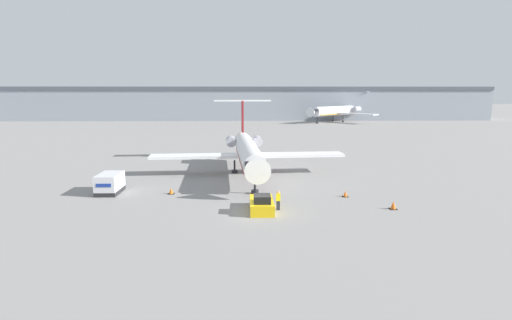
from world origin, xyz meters
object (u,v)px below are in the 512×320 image
(airplane_main, at_px, (248,151))
(worker_near_tug, at_px, (278,200))
(pushback_tug, at_px, (262,204))
(traffic_cone_right, at_px, (345,194))
(traffic_cone_left, at_px, (171,191))
(airplane_parked_far_left, at_px, (337,111))
(traffic_cone_mid, at_px, (393,205))
(luggage_cart, at_px, (110,183))

(airplane_main, xyz_separation_m, worker_near_tug, (2.69, -16.39, -2.13))
(worker_near_tug, bearing_deg, pushback_tug, -169.87)
(airplane_main, bearing_deg, traffic_cone_right, -49.93)
(traffic_cone_left, distance_m, airplane_parked_far_left, 107.70)
(worker_near_tug, height_order, traffic_cone_right, worker_near_tug)
(worker_near_tug, distance_m, traffic_cone_mid, 10.72)
(airplane_main, xyz_separation_m, traffic_cone_mid, (13.39, -16.42, -2.73))
(airplane_main, relative_size, traffic_cone_left, 39.75)
(pushback_tug, xyz_separation_m, luggage_cart, (-16.03, 6.93, 0.42))
(airplane_main, distance_m, traffic_cone_mid, 21.37)
(airplane_main, relative_size, airplane_parked_far_left, 1.03)
(luggage_cart, distance_m, airplane_parked_far_left, 109.84)
(luggage_cart, xyz_separation_m, traffic_cone_mid, (28.26, -6.69, -0.70))
(traffic_cone_left, xyz_separation_m, traffic_cone_right, (18.29, -1.65, -0.03))
(luggage_cart, distance_m, worker_near_tug, 18.78)
(traffic_cone_mid, bearing_deg, pushback_tug, -178.89)
(airplane_main, height_order, traffic_cone_left, airplane_main)
(worker_near_tug, distance_m, traffic_cone_left, 12.54)
(worker_near_tug, relative_size, traffic_cone_mid, 2.41)
(airplane_main, bearing_deg, worker_near_tug, -80.68)
(pushback_tug, height_order, traffic_cone_mid, pushback_tug)
(luggage_cart, relative_size, traffic_cone_right, 6.12)
(airplane_main, relative_size, traffic_cone_mid, 35.31)
(pushback_tug, relative_size, traffic_cone_left, 6.44)
(pushback_tug, xyz_separation_m, traffic_cone_mid, (12.23, 0.24, -0.27))
(worker_near_tug, height_order, traffic_cone_mid, worker_near_tug)
(worker_near_tug, xyz_separation_m, traffic_cone_mid, (10.70, -0.04, -0.60))
(pushback_tug, height_order, worker_near_tug, worker_near_tug)
(airplane_main, relative_size, pushback_tug, 6.17)
(luggage_cart, distance_m, traffic_cone_mid, 29.05)
(airplane_main, bearing_deg, traffic_cone_left, -128.74)
(airplane_main, relative_size, luggage_cart, 7.03)
(pushback_tug, xyz_separation_m, traffic_cone_left, (-9.41, 6.38, -0.31))
(luggage_cart, height_order, traffic_cone_right, luggage_cart)
(pushback_tug, distance_m, worker_near_tug, 1.59)
(luggage_cart, height_order, traffic_cone_left, luggage_cart)
(pushback_tug, xyz_separation_m, airplane_parked_far_left, (31.02, 106.14, 3.30))
(pushback_tug, bearing_deg, traffic_cone_left, 145.85)
(airplane_parked_far_left, bearing_deg, traffic_cone_left, -112.06)
(traffic_cone_left, distance_m, traffic_cone_right, 18.36)
(pushback_tug, relative_size, worker_near_tug, 2.37)
(worker_near_tug, distance_m, traffic_cone_right, 8.62)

